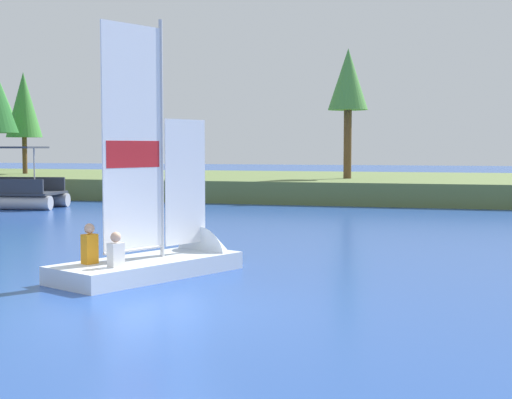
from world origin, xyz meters
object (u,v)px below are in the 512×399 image
Objects in this scene: shoreline_tree_centre at (24,105)px; shoreline_tree_midright at (348,82)px; wooden_dock at (17,200)px; sailboat at (178,254)px.

shoreline_tree_midright is (19.67, -1.73, 0.77)m from shoreline_tree_centre.
shoreline_tree_centre is 19.76m from shoreline_tree_midright.
wooden_dock is at bearing -153.26° from shoreline_tree_midright.
wooden_dock is (5.32, -8.96, -4.94)m from shoreline_tree_centre.
shoreline_tree_midright is at bearing 24.66° from sailboat.
wooden_dock is at bearing -59.30° from shoreline_tree_centre.
shoreline_tree_midright reaches higher than sailboat.
shoreline_tree_centre reaches higher than wooden_dock.
shoreline_tree_centre is 0.99× the size of wooden_dock.
shoreline_tree_centre reaches higher than sailboat.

